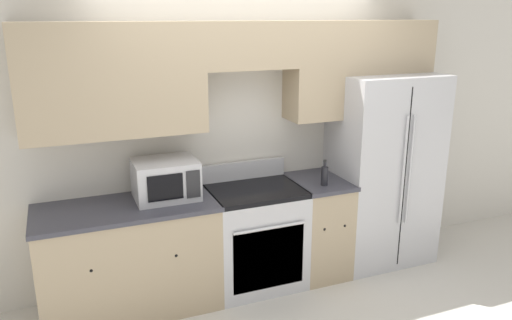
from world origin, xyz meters
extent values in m
plane|color=beige|center=(0.00, 0.00, 0.00)|extent=(12.00, 12.00, 0.00)
cube|color=beige|center=(0.00, 0.66, 1.30)|extent=(8.00, 0.06, 2.60)
cube|color=tan|center=(-1.08, 0.46, 1.83)|extent=(1.36, 0.33, 0.84)
cube|color=tan|center=(-0.01, 0.46, 2.07)|extent=(0.78, 0.33, 0.38)
cube|color=tan|center=(1.07, 0.46, 1.83)|extent=(1.38, 0.33, 0.84)
cube|color=tan|center=(-1.08, 0.31, 0.43)|extent=(1.36, 0.62, 0.85)
cube|color=#383842|center=(-1.08, 0.31, 0.87)|extent=(1.39, 0.64, 0.03)
sphere|color=black|center=(-1.39, 0.00, 0.56)|extent=(0.03, 0.03, 0.03)
sphere|color=black|center=(-0.78, 0.00, 0.56)|extent=(0.03, 0.03, 0.03)
cube|color=tan|center=(0.60, 0.31, 0.43)|extent=(0.44, 0.62, 0.85)
cube|color=#383842|center=(0.60, 0.31, 0.87)|extent=(0.47, 0.64, 0.03)
sphere|color=black|center=(0.50, 0.00, 0.56)|extent=(0.03, 0.03, 0.03)
sphere|color=black|center=(0.70, 0.00, 0.56)|extent=(0.03, 0.03, 0.03)
cube|color=#B7B7BC|center=(-0.01, 0.31, 0.42)|extent=(0.78, 0.62, 0.85)
cube|color=black|center=(-0.01, 0.01, 0.38)|extent=(0.62, 0.01, 0.54)
cube|color=black|center=(-0.01, 0.31, 0.87)|extent=(0.78, 0.62, 0.04)
cube|color=#B7B7BC|center=(-0.01, 0.59, 0.97)|extent=(0.78, 0.04, 0.16)
cylinder|color=silver|center=(-0.01, -0.02, 0.66)|extent=(0.62, 0.02, 0.02)
cube|color=#B7B7BC|center=(1.29, 0.35, 0.90)|extent=(0.94, 0.71, 1.79)
cube|color=black|center=(1.29, 0.00, 0.90)|extent=(0.01, 0.01, 1.65)
cylinder|color=#B7B7BC|center=(1.26, -0.02, 0.99)|extent=(0.02, 0.02, 0.99)
cylinder|color=#B7B7BC|center=(1.33, -0.02, 0.99)|extent=(0.02, 0.02, 0.99)
cube|color=#B7B7BC|center=(-0.75, 0.38, 1.05)|extent=(0.49, 0.40, 0.31)
cube|color=black|center=(-0.80, 0.17, 1.05)|extent=(0.27, 0.01, 0.20)
cube|color=#262628|center=(-0.58, 0.17, 1.05)|extent=(0.11, 0.01, 0.22)
cylinder|color=black|center=(0.58, 0.17, 0.97)|extent=(0.06, 0.06, 0.16)
cylinder|color=black|center=(0.58, 0.17, 1.07)|extent=(0.03, 0.03, 0.04)
cylinder|color=black|center=(0.58, 0.17, 1.10)|extent=(0.03, 0.03, 0.02)
camera|label=1|loc=(-1.50, -3.38, 2.30)|focal=35.00mm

